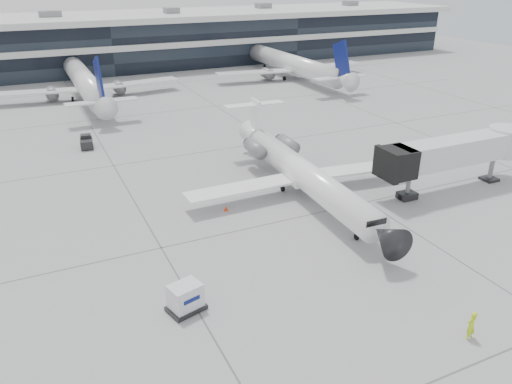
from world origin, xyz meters
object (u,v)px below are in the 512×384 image
regional_jet (301,172)px  jet_bridge (462,150)px  ramp_worker (471,325)px  cargo_uld (186,298)px

regional_jet → jet_bridge: bearing=-17.6°
jet_bridge → ramp_worker: 23.86m
jet_bridge → cargo_uld: bearing=-166.1°
jet_bridge → cargo_uld: (-30.81, -7.37, -3.07)m
regional_jet → jet_bridge: (14.85, -5.54, 1.72)m
regional_jet → cargo_uld: regional_jet is taller
regional_jet → cargo_uld: 20.57m
jet_bridge → regional_jet: bearing=160.0°
jet_bridge → ramp_worker: (-16.26, -17.19, -3.06)m
jet_bridge → cargo_uld: 31.83m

